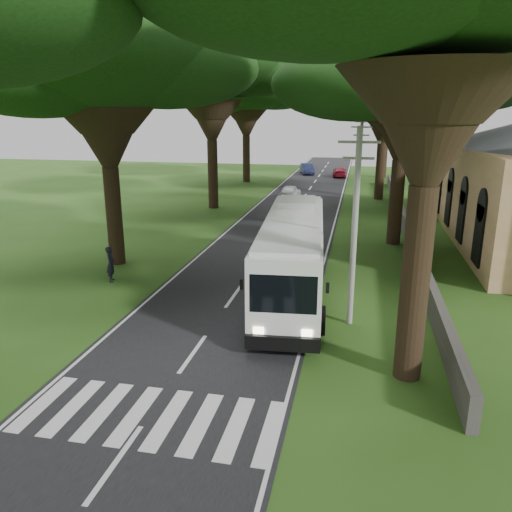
{
  "coord_description": "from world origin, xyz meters",
  "views": [
    {
      "loc": [
        5.62,
        -13.64,
        8.49
      ],
      "look_at": [
        1.17,
        7.64,
        2.2
      ],
      "focal_mm": 35.0,
      "sensor_mm": 36.0,
      "label": 1
    }
  ],
  "objects": [
    {
      "name": "road",
      "position": [
        0.0,
        25.0,
        0.01
      ],
      "size": [
        8.0,
        120.0,
        0.04
      ],
      "primitive_type": "cube",
      "color": "black",
      "rests_on": "ground"
    },
    {
      "name": "pole_far",
      "position": [
        5.5,
        46.0,
        4.18
      ],
      "size": [
        1.6,
        0.24,
        8.0
      ],
      "color": "gray",
      "rests_on": "ground"
    },
    {
      "name": "tree_r_midb",
      "position": [
        7.5,
        38.0,
        11.2
      ],
      "size": [
        13.17,
        13.17,
        14.16
      ],
      "color": "black",
      "rests_on": "ground"
    },
    {
      "name": "distant_car_a",
      "position": [
        -1.22,
        35.83,
        0.76
      ],
      "size": [
        1.88,
        4.34,
        1.46
      ],
      "primitive_type": "imported",
      "rotation": [
        0.0,
        0.0,
        3.1
      ],
      "color": "silver",
      "rests_on": "road"
    },
    {
      "name": "property_wall",
      "position": [
        9.0,
        24.0,
        0.6
      ],
      "size": [
        0.35,
        50.0,
        1.2
      ],
      "primitive_type": "cube",
      "color": "#383533",
      "rests_on": "ground"
    },
    {
      "name": "distant_car_c",
      "position": [
        2.8,
        55.2,
        0.67
      ],
      "size": [
        2.12,
        4.54,
        1.28
      ],
      "primitive_type": "imported",
      "rotation": [
        0.0,
        0.0,
        3.22
      ],
      "color": "maroon",
      "rests_on": "road"
    },
    {
      "name": "distant_car_b",
      "position": [
        -1.87,
        57.54,
        0.77
      ],
      "size": [
        2.62,
        4.73,
        1.48
      ],
      "primitive_type": "imported",
      "rotation": [
        0.0,
        0.0,
        0.25
      ],
      "color": "navy",
      "rests_on": "road"
    },
    {
      "name": "pedestrian",
      "position": [
        -6.77,
        8.92,
        0.93
      ],
      "size": [
        0.63,
        0.78,
        1.86
      ],
      "primitive_type": "imported",
      "rotation": [
        0.0,
        0.0,
        1.88
      ],
      "color": "black",
      "rests_on": "ground"
    },
    {
      "name": "crosswalk",
      "position": [
        0.0,
        -2.0,
        0.0
      ],
      "size": [
        8.0,
        3.0,
        0.01
      ],
      "primitive_type": "cube",
      "color": "silver",
      "rests_on": "ground"
    },
    {
      "name": "tree_l_mida",
      "position": [
        -8.0,
        12.0,
        11.15
      ],
      "size": [
        13.4,
        13.4,
        14.14
      ],
      "color": "black",
      "rests_on": "ground"
    },
    {
      "name": "ground",
      "position": [
        0.0,
        0.0,
        0.0
      ],
      "size": [
        140.0,
        140.0,
        0.0
      ],
      "primitive_type": "plane",
      "color": "#284F16",
      "rests_on": "ground"
    },
    {
      "name": "pole_near",
      "position": [
        5.5,
        6.0,
        4.18
      ],
      "size": [
        1.6,
        0.24,
        8.0
      ],
      "color": "gray",
      "rests_on": "ground"
    },
    {
      "name": "coach_bus",
      "position": [
        2.69,
        8.88,
        2.05
      ],
      "size": [
        3.83,
        13.1,
        3.81
      ],
      "rotation": [
        0.0,
        0.0,
        0.08
      ],
      "color": "white",
      "rests_on": "ground"
    },
    {
      "name": "tree_l_far",
      "position": [
        -8.5,
        48.0,
        11.5
      ],
      "size": [
        14.76,
        14.76,
        14.74
      ],
      "color": "black",
      "rests_on": "ground"
    },
    {
      "name": "tree_l_midb",
      "position": [
        -7.5,
        30.0,
        12.34
      ],
      "size": [
        14.02,
        14.02,
        15.47
      ],
      "color": "black",
      "rests_on": "ground"
    },
    {
      "name": "tree_r_far",
      "position": [
        8.5,
        56.0,
        11.3
      ],
      "size": [
        13.75,
        13.75,
        14.36
      ],
      "color": "black",
      "rests_on": "ground"
    },
    {
      "name": "pole_mid",
      "position": [
        5.5,
        26.0,
        4.18
      ],
      "size": [
        1.6,
        0.24,
        8.0
      ],
      "color": "gray",
      "rests_on": "ground"
    },
    {
      "name": "tree_r_mida",
      "position": [
        8.0,
        20.0,
        11.13
      ],
      "size": [
        14.64,
        14.64,
        14.34
      ],
      "color": "black",
      "rests_on": "ground"
    }
  ]
}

